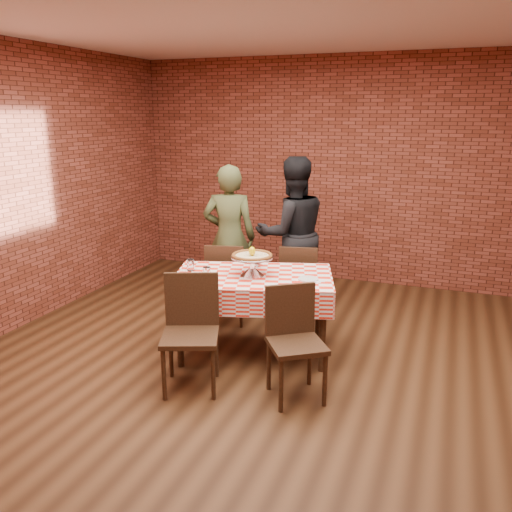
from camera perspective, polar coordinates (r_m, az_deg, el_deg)
name	(u,v)px	position (r m, az deg, el deg)	size (l,w,h in m)	color
ground	(260,377)	(4.65, 0.42, -12.85)	(6.00, 6.00, 0.00)	black
back_wall	(340,171)	(7.04, 9.03, 8.98)	(5.50, 5.50, 0.00)	maroon
table	(253,314)	(4.95, -0.29, -6.31)	(1.41, 0.84, 0.75)	#3C2616
tablecloth	(253,288)	(4.86, -0.29, -3.43)	(1.44, 0.88, 0.24)	red
pizza_stand	(252,266)	(4.80, -0.42, -1.07)	(0.39, 0.39, 0.17)	silver
pizza	(252,256)	(4.77, -0.42, 0.00)	(0.37, 0.37, 0.03)	beige
lemon	(252,251)	(4.76, -0.42, 0.53)	(0.06, 0.06, 0.08)	yellow
water_glass_left	(207,273)	(4.71, -5.31, -1.85)	(0.07, 0.07, 0.11)	white
water_glass_right	(191,265)	(4.98, -7.06, -0.96)	(0.07, 0.07, 0.11)	white
side_plate	(308,279)	(4.71, 5.64, -2.49)	(0.18, 0.18, 0.01)	white
sweetener_packet_a	(322,281)	(4.67, 7.12, -2.72)	(0.05, 0.04, 0.01)	white
sweetener_packet_b	(318,282)	(4.64, 6.70, -2.82)	(0.05, 0.04, 0.01)	white
condiment_caddy	(257,260)	(5.07, 0.10, -0.45)	(0.09, 0.07, 0.13)	silver
chair_near_left	(190,335)	(4.32, -7.10, -8.46)	(0.44, 0.44, 0.93)	#3C2616
chair_near_right	(297,346)	(4.16, 4.39, -9.62)	(0.41, 0.41, 0.89)	#3C2616
chair_far_left	(227,282)	(5.66, -3.16, -2.80)	(0.40, 0.40, 0.88)	#3C2616
chair_far_right	(299,283)	(5.65, 4.62, -2.93)	(0.39, 0.39, 0.87)	#3C2616
diner_olive	(229,237)	(6.02, -2.89, 2.04)	(0.60, 0.39, 1.64)	#444C2A
diner_black	(292,234)	(6.00, 3.92, 2.40)	(0.84, 0.66, 1.73)	black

